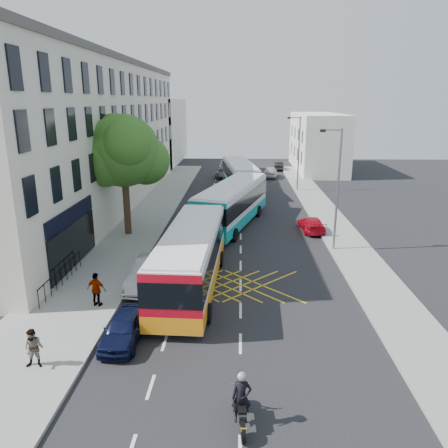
# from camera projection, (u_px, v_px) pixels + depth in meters

# --- Properties ---
(ground) EXTENTS (120.00, 120.00, 0.00)m
(ground) POSITION_uv_depth(u_px,v_px,m) (240.00, 344.00, 18.34)
(ground) COLOR black
(ground) RESTS_ON ground
(pavement_left) EXTENTS (5.00, 70.00, 0.15)m
(pavement_left) POSITION_uv_depth(u_px,v_px,m) (129.00, 234.00, 33.04)
(pavement_left) COLOR gray
(pavement_left) RESTS_ON ground
(pavement_right) EXTENTS (3.00, 70.00, 0.15)m
(pavement_right) POSITION_uv_depth(u_px,v_px,m) (341.00, 236.00, 32.46)
(pavement_right) COLOR gray
(pavement_right) RESTS_ON ground
(terrace_main) EXTENTS (8.30, 45.00, 13.50)m
(terrace_main) POSITION_uv_depth(u_px,v_px,m) (91.00, 135.00, 40.52)
(terrace_main) COLOR beige
(terrace_main) RESTS_ON ground
(terrace_far) EXTENTS (8.00, 20.00, 10.00)m
(terrace_far) POSITION_uv_depth(u_px,v_px,m) (154.00, 131.00, 70.33)
(terrace_far) COLOR silver
(terrace_far) RESTS_ON ground
(building_right) EXTENTS (6.00, 18.00, 8.00)m
(building_right) POSITION_uv_depth(u_px,v_px,m) (317.00, 142.00, 62.97)
(building_right) COLOR silver
(building_right) RESTS_ON ground
(street_tree) EXTENTS (6.30, 5.70, 8.80)m
(street_tree) POSITION_uv_depth(u_px,v_px,m) (123.00, 152.00, 31.30)
(street_tree) COLOR #382619
(street_tree) RESTS_ON pavement_left
(lamp_near) EXTENTS (1.45, 0.15, 8.00)m
(lamp_near) POSITION_uv_depth(u_px,v_px,m) (337.00, 184.00, 28.38)
(lamp_near) COLOR slate
(lamp_near) RESTS_ON pavement_right
(lamp_far) EXTENTS (1.45, 0.15, 8.00)m
(lamp_far) POSITION_uv_depth(u_px,v_px,m) (298.00, 150.00, 47.60)
(lamp_far) COLOR slate
(lamp_far) RESTS_ON pavement_right
(railings) EXTENTS (0.08, 5.60, 1.14)m
(railings) POSITION_uv_depth(u_px,v_px,m) (61.00, 276.00, 23.58)
(railings) COLOR black
(railings) RESTS_ON pavement_left
(bus_near) EXTENTS (3.21, 11.72, 3.27)m
(bus_near) POSITION_uv_depth(u_px,v_px,m) (191.00, 257.00, 23.41)
(bus_near) COLOR silver
(bus_near) RESTS_ON ground
(bus_mid) EXTENTS (5.99, 12.46, 3.42)m
(bus_mid) POSITION_uv_depth(u_px,v_px,m) (232.00, 204.00, 35.17)
(bus_mid) COLOR silver
(bus_mid) RESTS_ON ground
(bus_far) EXTENTS (4.26, 11.90, 3.28)m
(bus_far) POSITION_uv_depth(u_px,v_px,m) (240.00, 176.00, 48.34)
(bus_far) COLOR silver
(bus_far) RESTS_ON ground
(motorbike) EXTENTS (0.68, 2.14, 1.90)m
(motorbike) POSITION_uv_depth(u_px,v_px,m) (241.00, 400.00, 13.55)
(motorbike) COLOR black
(motorbike) RESTS_ON ground
(parked_car_blue) EXTENTS (1.59, 3.71, 1.25)m
(parked_car_blue) POSITION_uv_depth(u_px,v_px,m) (124.00, 328.00, 18.37)
(parked_car_blue) COLOR black
(parked_car_blue) RESTS_ON ground
(parked_car_silver) EXTENTS (2.14, 4.92, 1.57)m
(parked_car_silver) POSITION_uv_depth(u_px,v_px,m) (151.00, 272.00, 23.83)
(parked_car_silver) COLOR #A0A3A8
(parked_car_silver) RESTS_ON ground
(red_hatchback) EXTENTS (1.86, 4.00, 1.13)m
(red_hatchback) POSITION_uv_depth(u_px,v_px,m) (311.00, 224.00, 33.89)
(red_hatchback) COLOR #B10717
(red_hatchback) RESTS_ON ground
(distant_car_grey) EXTENTS (2.16, 4.54, 1.25)m
(distant_car_grey) POSITION_uv_depth(u_px,v_px,m) (224.00, 173.00, 57.30)
(distant_car_grey) COLOR #46494F
(distant_car_grey) RESTS_ON ground
(distant_car_silver) EXTENTS (2.21, 4.51, 1.48)m
(distant_car_silver) POSITION_uv_depth(u_px,v_px,m) (270.00, 172.00, 57.51)
(distant_car_silver) COLOR #AFB2B7
(distant_car_silver) RESTS_ON ground
(distant_car_dark) EXTENTS (1.47, 3.80, 1.23)m
(distant_car_dark) POSITION_uv_depth(u_px,v_px,m) (279.00, 166.00, 63.55)
(distant_car_dark) COLOR black
(distant_car_dark) RESTS_ON ground
(pedestrian_near) EXTENTS (0.77, 0.61, 1.55)m
(pedestrian_near) POSITION_uv_depth(u_px,v_px,m) (34.00, 348.00, 16.30)
(pedestrian_near) COLOR gray
(pedestrian_near) RESTS_ON pavement_left
(pedestrian_far) EXTENTS (1.07, 0.64, 1.71)m
(pedestrian_far) POSITION_uv_depth(u_px,v_px,m) (97.00, 290.00, 21.16)
(pedestrian_far) COLOR gray
(pedestrian_far) RESTS_ON pavement_left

